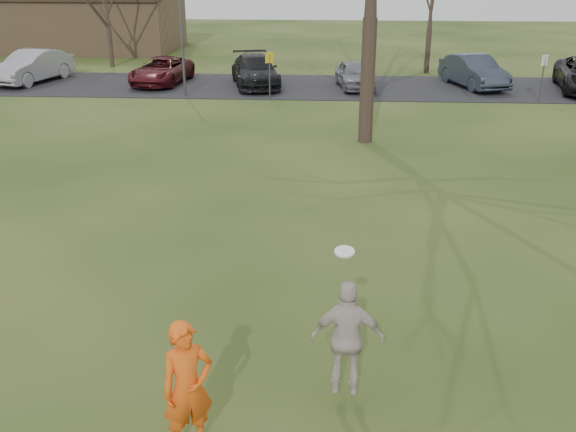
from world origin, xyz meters
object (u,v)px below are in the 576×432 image
object	(u,v)px
car_1	(32,66)
car_5	(474,71)
car_3	(255,71)
lamp_post	(180,6)
player_defender	(188,388)
catching_play	(348,338)
building	(29,19)
car_4	(355,74)
car_2	(162,71)

from	to	relation	value
car_1	car_5	world-z (taller)	car_1
car_3	lamp_post	world-z (taller)	lamp_post
lamp_post	car_5	bearing A→B (deg)	11.74
player_defender	catching_play	xyz separation A→B (m)	(2.08, 1.03, 0.18)
car_1	lamp_post	xyz separation A→B (m)	(8.39, -2.70, 3.14)
car_5	catching_play	distance (m)	25.89
car_5	building	distance (m)	30.49
player_defender	catching_play	distance (m)	2.33
building	lamp_post	xyz separation A→B (m)	(14.00, -15.50, 2.04)
car_1	car_4	world-z (taller)	car_1
player_defender	lamp_post	world-z (taller)	lamp_post
building	catching_play	bearing A→B (deg)	-60.76
car_1	car_2	size ratio (longest dim) A/B	1.03
car_3	catching_play	xyz separation A→B (m)	(4.08, -24.62, 0.36)
car_2	car_1	bearing A→B (deg)	-172.63
car_3	car_5	world-z (taller)	car_5
car_3	lamp_post	distance (m)	5.02
car_1	car_3	size ratio (longest dim) A/B	0.95
car_5	catching_play	size ratio (longest dim) A/B	2.00
car_3	building	size ratio (longest dim) A/B	0.25
car_4	car_5	bearing A→B (deg)	-2.20
car_1	lamp_post	distance (m)	9.35
car_2	car_3	distance (m)	4.76
car_4	building	distance (m)	25.66
catching_play	building	distance (m)	43.18
car_4	lamp_post	bearing A→B (deg)	-173.21
car_3	car_4	bearing A→B (deg)	-16.16
building	lamp_post	size ratio (longest dim) A/B	3.29
player_defender	car_1	xyz separation A→B (m)	(-13.39, 25.91, -0.12)
player_defender	car_3	distance (m)	25.73
building	car_3	bearing A→B (deg)	-37.51
car_1	car_2	bearing A→B (deg)	15.41
car_1	lamp_post	size ratio (longest dim) A/B	0.77
player_defender	car_2	distance (m)	26.80
player_defender	car_5	world-z (taller)	player_defender
catching_play	car_5	bearing A→B (deg)	75.15
car_1	car_4	xyz separation A→B (m)	(16.29, -0.51, -0.14)
player_defender	car_5	size ratio (longest dim) A/B	0.41
car_1	car_5	distance (m)	22.10
player_defender	car_3	xyz separation A→B (m)	(-1.99, 25.65, -0.18)
lamp_post	car_2	bearing A→B (deg)	122.60
car_2	car_3	size ratio (longest dim) A/B	0.92
catching_play	building	size ratio (longest dim) A/B	0.11
player_defender	car_4	bearing A→B (deg)	52.88
car_5	catching_play	world-z (taller)	catching_play
player_defender	car_4	xyz separation A→B (m)	(2.90, 25.39, -0.26)
car_1	car_4	distance (m)	16.29
car_3	car_1	bearing A→B (deg)	165.57
car_2	car_4	distance (m)	9.66
catching_play	car_2	bearing A→B (deg)	109.52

